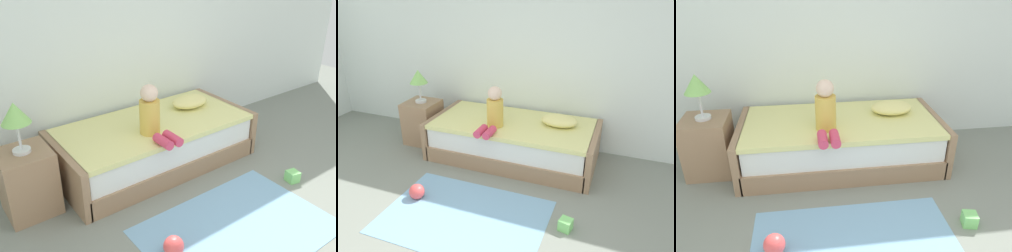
% 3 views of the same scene
% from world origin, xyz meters
% --- Properties ---
extents(wall_rear, '(7.20, 0.10, 2.90)m').
position_xyz_m(wall_rear, '(0.00, 2.60, 1.45)').
color(wall_rear, silver).
rests_on(wall_rear, ground).
extents(bed, '(2.11, 1.00, 0.50)m').
position_xyz_m(bed, '(-0.28, 2.00, 0.25)').
color(bed, '#997556').
rests_on(bed, ground).
extents(nightstand, '(0.44, 0.44, 0.60)m').
position_xyz_m(nightstand, '(-1.63, 1.99, 0.30)').
color(nightstand, '#997556').
rests_on(nightstand, ground).
extents(table_lamp, '(0.24, 0.24, 0.45)m').
position_xyz_m(table_lamp, '(-1.63, 1.99, 0.94)').
color(table_lamp, silver).
rests_on(table_lamp, nightstand).
extents(child_figure, '(0.20, 0.51, 0.50)m').
position_xyz_m(child_figure, '(-0.45, 1.77, 0.70)').
color(child_figure, gold).
rests_on(child_figure, bed).
extents(pillow, '(0.44, 0.30, 0.13)m').
position_xyz_m(pillow, '(0.28, 2.10, 0.56)').
color(pillow, '#F2E58C').
rests_on(pillow, bed).
extents(toy_ball, '(0.16, 0.16, 0.16)m').
position_xyz_m(toy_ball, '(-0.93, 0.79, 0.08)').
color(toy_ball, '#E54C4C').
rests_on(toy_ball, ground).
extents(area_rug, '(1.60, 1.10, 0.01)m').
position_xyz_m(area_rug, '(-0.32, 0.70, 0.00)').
color(area_rug, '#7AA8CC').
rests_on(area_rug, ground).
extents(toy_block, '(0.13, 0.13, 0.11)m').
position_xyz_m(toy_block, '(0.64, 0.88, 0.06)').
color(toy_block, '#7FD872').
rests_on(toy_block, ground).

